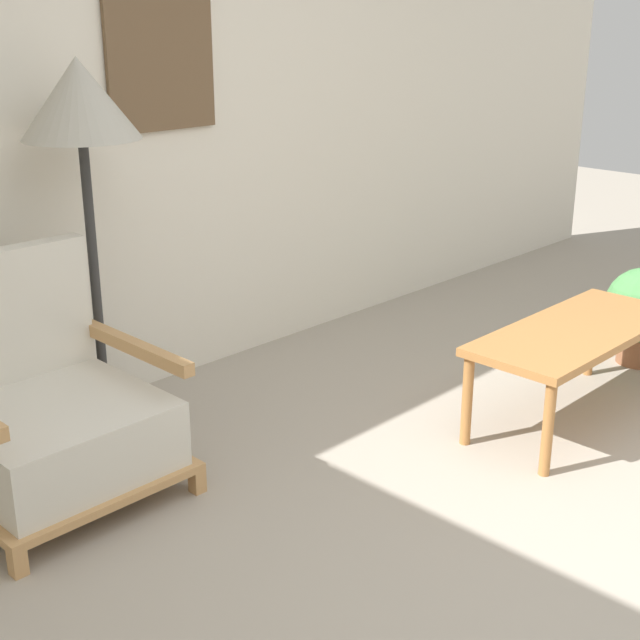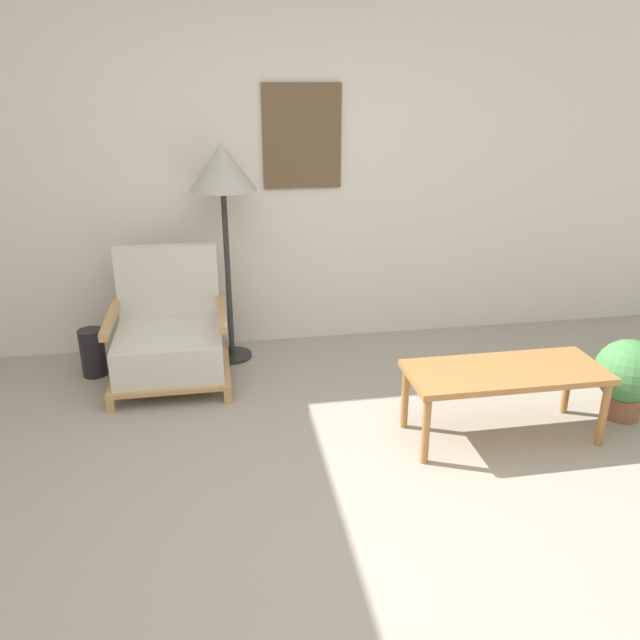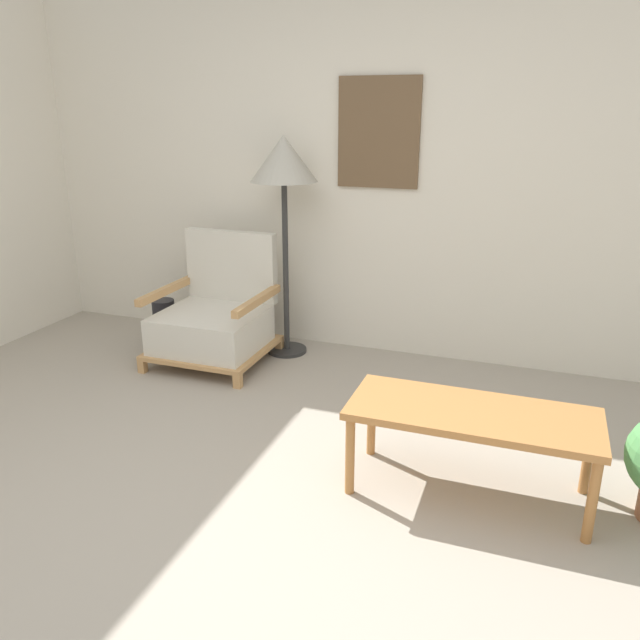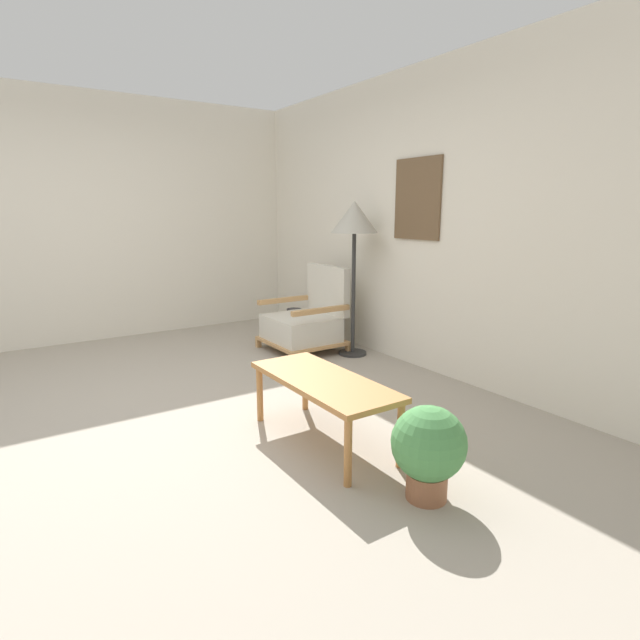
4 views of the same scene
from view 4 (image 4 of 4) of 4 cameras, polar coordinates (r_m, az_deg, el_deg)
ground_plane at (r=3.90m, az=-18.97°, el=-10.12°), size 14.00×14.00×0.00m
wall_back at (r=4.84m, az=9.98°, el=11.07°), size 8.00×0.09×2.70m
wall_left at (r=6.20m, az=-21.47°, el=10.66°), size 0.06×8.00×2.70m
armchair at (r=5.25m, az=-1.63°, el=-0.21°), size 0.77×0.73×0.88m
floor_lamp at (r=4.96m, az=3.95°, el=10.97°), size 0.46×0.46×1.54m
coffee_table at (r=3.15m, az=0.36°, el=-7.50°), size 1.11×0.45×0.43m
vase at (r=5.82m, az=-2.98°, el=-0.32°), size 0.17×0.17×0.34m
potted_plant at (r=2.65m, az=12.29°, el=-14.05°), size 0.38×0.38×0.50m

